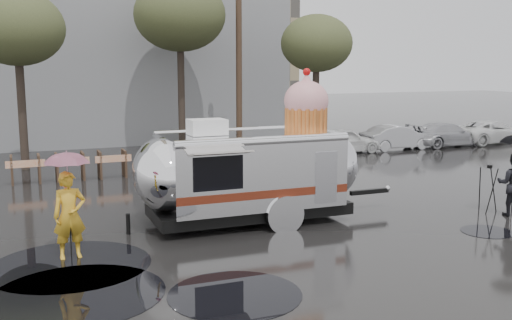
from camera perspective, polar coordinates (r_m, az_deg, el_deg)
name	(u,v)px	position (r m, az deg, el deg)	size (l,w,h in m)	color
ground	(345,237)	(14.90, 8.51, -7.24)	(120.00, 120.00, 0.00)	black
puddles	(156,258)	(13.34, -9.46, -9.23)	(12.30, 9.11, 0.01)	black
grey_building	(70,22)	(36.48, -17.29, 12.46)	(22.00, 12.00, 13.00)	slate
utility_pole	(239,54)	(28.05, -1.64, 10.10)	(1.60, 0.28, 9.00)	#473323
tree_left	(17,29)	(25.29, -21.81, 11.51)	(3.64, 3.64, 6.95)	#382D26
tree_mid	(180,15)	(28.31, -7.27, 13.51)	(4.20, 4.20, 8.03)	#382D26
tree_right	(316,44)	(28.59, 5.78, 10.92)	(3.36, 3.36, 6.42)	#382D26
barricade_row	(70,166)	(22.60, -17.30, -0.55)	(4.30, 0.80, 1.00)	#473323
parked_cars	(427,133)	(31.10, 15.99, 2.46)	(13.20, 1.90, 1.50)	silver
airstream_trailer	(252,168)	(15.83, -0.34, -0.76)	(7.71, 2.93, 4.15)	silver
person_left	(70,215)	(13.56, -17.34, -5.05)	(0.69, 0.46, 1.91)	gold
umbrella_pink	(67,170)	(13.36, -17.54, -0.87)	(1.20, 1.20, 2.37)	pink
tripod	(489,185)	(18.21, 21.27, -2.22)	(0.54, 0.56, 1.36)	black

